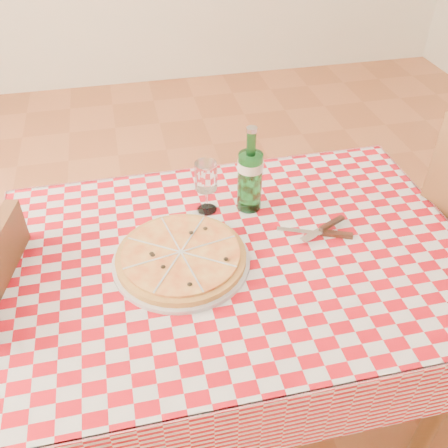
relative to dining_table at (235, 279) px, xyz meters
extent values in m
plane|color=#9A5431|center=(0.00, 0.00, -0.66)|extent=(6.00, 6.00, 0.00)
cube|color=brown|center=(0.00, 0.00, 0.07)|extent=(1.20, 0.80, 0.04)
cylinder|color=brown|center=(0.54, -0.34, -0.30)|extent=(0.06, 0.06, 0.71)
cylinder|color=brown|center=(-0.54, 0.34, -0.30)|extent=(0.06, 0.06, 0.71)
cylinder|color=brown|center=(0.54, 0.34, -0.30)|extent=(0.06, 0.06, 0.71)
cube|color=#AC0A14|center=(0.00, 0.00, 0.09)|extent=(1.30, 0.90, 0.01)
cylinder|color=brown|center=(0.68, 0.12, -0.42)|extent=(0.04, 0.04, 0.49)
cylinder|color=brown|center=(-0.59, 0.17, -0.45)|extent=(0.03, 0.03, 0.41)
cube|color=brown|center=(-0.62, 0.00, 0.01)|extent=(0.13, 0.40, 0.44)
camera|label=1|loc=(-0.25, -0.98, 1.03)|focal=40.00mm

